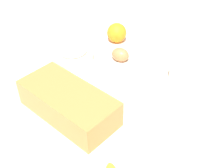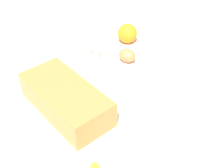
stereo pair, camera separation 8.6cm
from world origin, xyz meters
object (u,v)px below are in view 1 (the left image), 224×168
at_px(loaf_pan, 68,103).
at_px(butter_block, 187,71).
at_px(flour_bowl, 73,54).
at_px(orange_fruit, 117,33).
at_px(egg_near_butter, 120,55).

height_order(loaf_pan, butter_block, loaf_pan).
height_order(flour_bowl, orange_fruit, orange_fruit).
height_order(loaf_pan, egg_near_butter, loaf_pan).
relative_size(loaf_pan, egg_near_butter, 4.67).
xyz_separation_m(orange_fruit, egg_near_butter, (-0.09, 0.10, -0.01)).
height_order(flour_bowl, butter_block, flour_bowl).
bearing_deg(butter_block, flour_bowl, 21.00).
xyz_separation_m(flour_bowl, egg_near_butter, (-0.13, -0.10, -0.00)).
relative_size(loaf_pan, flour_bowl, 2.13).
distance_m(flour_bowl, butter_block, 0.38).
bearing_deg(loaf_pan, orange_fruit, -67.41).
bearing_deg(orange_fruit, egg_near_butter, 130.84).
bearing_deg(loaf_pan, butter_block, -113.85).
height_order(loaf_pan, orange_fruit, loaf_pan).
bearing_deg(flour_bowl, orange_fruit, -102.69).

